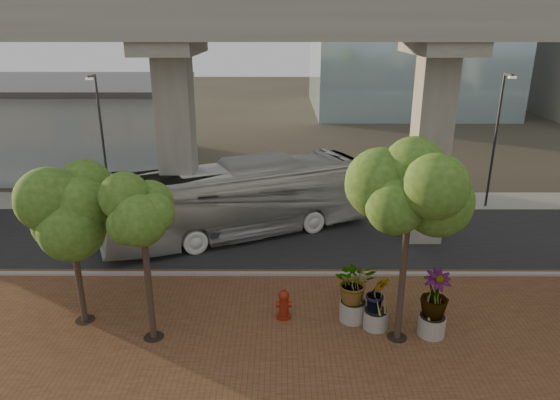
{
  "coord_description": "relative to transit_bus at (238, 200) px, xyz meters",
  "views": [
    {
      "loc": [
        -1.08,
        -21.15,
        10.37
      ],
      "look_at": [
        -1.12,
        0.5,
        2.59
      ],
      "focal_mm": 32.0,
      "sensor_mm": 36.0,
      "label": 1
    }
  ],
  "objects": [
    {
      "name": "planter_front",
      "position": [
        4.8,
        -7.86,
        -0.38
      ],
      "size": [
        2.17,
        2.17,
        2.38
      ],
      "color": "#AFA69E",
      "rests_on": "ground"
    },
    {
      "name": "planter_right",
      "position": [
        7.41,
        -8.78,
        -0.35
      ],
      "size": [
        2.28,
        2.28,
        2.44
      ],
      "color": "#AFA99E",
      "rests_on": "ground"
    },
    {
      "name": "street_tree_far_west",
      "position": [
        -4.99,
        -7.92,
        2.34
      ],
      "size": [
        3.62,
        3.62,
        5.84
      ],
      "color": "#433126",
      "rests_on": "ground"
    },
    {
      "name": "planter_left",
      "position": [
        5.54,
        -8.36,
        -0.55
      ],
      "size": [
        1.91,
        1.91,
        2.1
      ],
      "color": "#AEAB9D",
      "rests_on": "ground"
    },
    {
      "name": "asphalt_road",
      "position": [
        3.26,
        -0.45,
        -1.87
      ],
      "size": [
        90.0,
        8.0,
        0.04
      ],
      "primitive_type": "cube",
      "color": "black",
      "rests_on": "ground"
    },
    {
      "name": "transit_viaduct",
      "position": [
        3.26,
        -0.45,
        5.4
      ],
      "size": [
        72.0,
        5.6,
        12.4
      ],
      "color": "#9A978C",
      "rests_on": "ground"
    },
    {
      "name": "station_pavilion",
      "position": [
        -16.74,
        13.55,
        1.33
      ],
      "size": [
        23.0,
        13.0,
        6.3
      ],
      "color": "silver",
      "rests_on": "ground"
    },
    {
      "name": "streetlamp_east",
      "position": [
        14.3,
        4.0,
        2.63
      ],
      "size": [
        0.38,
        1.12,
        7.73
      ],
      "color": "#29292D",
      "rests_on": "ground"
    },
    {
      "name": "transit_bus",
      "position": [
        0.0,
        0.0,
        0.0
      ],
      "size": [
        13.68,
        8.39,
        3.78
      ],
      "primitive_type": "imported",
      "rotation": [
        0.0,
        0.0,
        1.99
      ],
      "color": "silver",
      "rests_on": "ground"
    },
    {
      "name": "street_tree_near_west",
      "position": [
        -2.22,
        -8.96,
        2.57
      ],
      "size": [
        3.06,
        3.06,
        5.82
      ],
      "color": "#433126",
      "rests_on": "ground"
    },
    {
      "name": "street_tree_near_east",
      "position": [
        6.2,
        -8.96,
        3.38
      ],
      "size": [
        3.67,
        3.67,
        6.9
      ],
      "color": "#433126",
      "rests_on": "ground"
    },
    {
      "name": "far_sidewalk",
      "position": [
        3.26,
        5.05,
        -1.86
      ],
      "size": [
        90.0,
        3.0,
        0.06
      ],
      "primitive_type": "cube",
      "color": "gray",
      "rests_on": "ground"
    },
    {
      "name": "streetlamp_west",
      "position": [
        -8.27,
        4.95,
        2.52
      ],
      "size": [
        0.37,
        1.09,
        7.54
      ],
      "color": "#313136",
      "rests_on": "ground"
    },
    {
      "name": "curb_strip",
      "position": [
        3.26,
        -4.45,
        -1.81
      ],
      "size": [
        70.0,
        0.25,
        0.16
      ],
      "primitive_type": "cube",
      "color": "gray",
      "rests_on": "ground"
    },
    {
      "name": "brick_plaza",
      "position": [
        3.26,
        -10.45,
        -1.86
      ],
      "size": [
        70.0,
        13.0,
        0.06
      ],
      "primitive_type": "cube",
      "color": "brown",
      "rests_on": "ground"
    },
    {
      "name": "fire_hydrant",
      "position": [
        2.29,
        -7.74,
        -1.26
      ],
      "size": [
        0.59,
        0.53,
        1.18
      ],
      "color": "maroon",
      "rests_on": "ground"
    },
    {
      "name": "ground",
      "position": [
        3.26,
        -2.45,
        -1.89
      ],
      "size": [
        160.0,
        160.0,
        0.0
      ],
      "primitive_type": "plane",
      "color": "#353127",
      "rests_on": "ground"
    }
  ]
}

